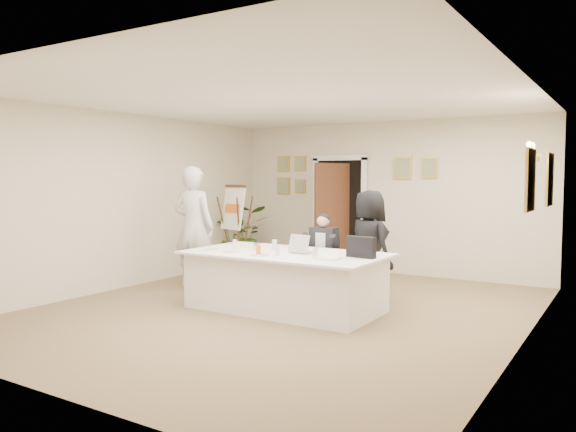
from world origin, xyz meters
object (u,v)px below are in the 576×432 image
Objects in this scene: standing_woman at (369,246)px; paper_stack at (327,258)px; seated_man at (322,255)px; standing_man at (194,227)px; laptop_bag at (361,247)px; potted_palm at (241,235)px; oj_glass at (258,250)px; laptop at (303,243)px; conference_table at (285,281)px; flip_chart at (237,233)px; steel_jug at (256,247)px.

paper_stack is (0.04, -1.36, -0.01)m from standing_woman.
seated_man is at bearing 37.96° from standing_woman.
laptop_bag is at bearing 165.05° from standing_man.
potted_palm is 9.43× the size of oj_glass.
seated_man reaches higher than laptop.
laptop_bag reaches higher than conference_table.
conference_table is at bearing -44.80° from potted_palm.
conference_table is 2.11× the size of seated_man.
potted_palm is 4.74m from laptop_bag.
flip_chart is 14.55× the size of steel_jug.
seated_man reaches higher than laptop_bag.
laptop is 0.63m from oj_glass.
standing_woman is 5.20× the size of paper_stack.
seated_man is 11.48× the size of steel_jug.
laptop is 3.07× the size of steel_jug.
standing_woman is (2.77, 0.61, -0.18)m from standing_man.
seated_man is at bearing 81.85° from oj_glass.
steel_jug is at bearing 74.00° from standing_woman.
conference_table is 1.38m from standing_woman.
flip_chart is 3.13m from laptop.
conference_table is 2.17× the size of potted_palm.
flip_chart is 2.80m from steel_jug.
conference_table is 0.91m from paper_stack.
oj_glass is 0.38m from steel_jug.
oj_glass is (2.67, -3.21, 0.23)m from potted_palm.
standing_man reaches higher than paper_stack.
potted_palm is at bearing 145.30° from laptop.
standing_man is 2.91m from paper_stack.
potted_palm reaches higher than laptop.
standing_man is (0.25, -1.47, 0.23)m from flip_chart.
laptop is at bearing -36.57° from flip_chart.
flip_chart is at bearing 11.32° from standing_woman.
steel_jug is at bearing -155.18° from laptop.
standing_woman is (0.74, 1.09, 0.41)m from conference_table.
laptop_bag is (3.09, -0.39, -0.07)m from standing_man.
seated_man is 1.44m from paper_stack.
standing_woman is 1.74m from oj_glass.
standing_man is 2.47m from potted_palm.
laptop reaches higher than laptop_bag.
flip_chart is at bearing 169.72° from seated_man.
seated_man is 0.65× the size of standing_man.
seated_man is 0.72m from standing_woman.
steel_jug is (2.43, -2.91, 0.22)m from potted_palm.
conference_table is at bearing -152.33° from laptop.
conference_table is 1.66× the size of flip_chart.
standing_woman is at bearing -15.89° from flip_chart.
laptop is at bearing -65.48° from seated_man.
paper_stack is at bearing -35.96° from flip_chart.
flip_chart reaches higher than seated_man.
potted_palm is 4.09m from laptop.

